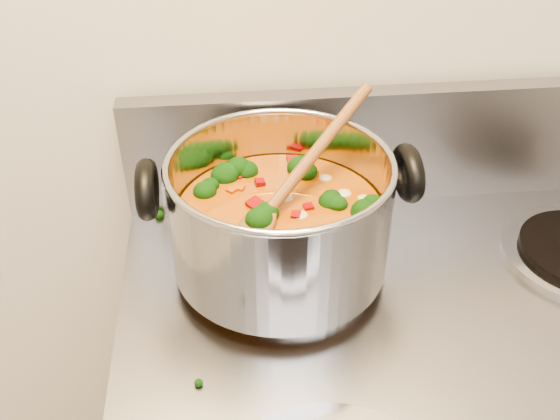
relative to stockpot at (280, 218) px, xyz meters
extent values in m
cube|color=gray|center=(0.19, 0.14, 0.00)|extent=(0.75, 0.03, 0.16)
cylinder|color=#A5A5AD|center=(0.01, -0.01, -0.08)|extent=(0.19, 0.19, 0.01)
cylinder|color=black|center=(0.01, -0.01, -0.07)|extent=(0.15, 0.15, 0.01)
cylinder|color=#ACACB4|center=(0.00, 0.00, 0.01)|extent=(0.25, 0.25, 0.13)
torus|color=#ACACB4|center=(0.00, 0.00, 0.07)|extent=(0.25, 0.25, 0.01)
cylinder|color=#93420D|center=(0.00, 0.00, -0.02)|extent=(0.23, 0.23, 0.07)
torus|color=black|center=(-0.14, 0.00, 0.05)|extent=(0.02, 0.08, 0.08)
torus|color=black|center=(0.14, 0.00, 0.05)|extent=(0.02, 0.08, 0.08)
ellipsoid|color=black|center=(0.03, -0.04, 0.01)|extent=(0.04, 0.04, 0.03)
ellipsoid|color=black|center=(0.06, -0.02, 0.01)|extent=(0.04, 0.04, 0.03)
ellipsoid|color=black|center=(0.09, 0.04, 0.01)|extent=(0.04, 0.04, 0.03)
ellipsoid|color=black|center=(-0.05, 0.02, 0.01)|extent=(0.04, 0.04, 0.03)
ellipsoid|color=black|center=(-0.09, 0.00, 0.01)|extent=(0.04, 0.04, 0.03)
ellipsoid|color=black|center=(-0.02, 0.07, 0.01)|extent=(0.04, 0.04, 0.03)
ellipsoid|color=black|center=(0.08, 0.00, 0.01)|extent=(0.04, 0.04, 0.03)
ellipsoid|color=#9A050E|center=(0.06, 0.04, 0.01)|extent=(0.01, 0.01, 0.01)
ellipsoid|color=#9A050E|center=(-0.01, -0.01, 0.01)|extent=(0.01, 0.01, 0.01)
ellipsoid|color=#9A050E|center=(0.00, -0.05, 0.01)|extent=(0.01, 0.01, 0.01)
ellipsoid|color=#9A050E|center=(-0.03, -0.06, 0.01)|extent=(0.01, 0.01, 0.01)
ellipsoid|color=#9A050E|center=(-0.07, -0.05, 0.01)|extent=(0.01, 0.01, 0.01)
ellipsoid|color=#9A050E|center=(-0.06, 0.06, 0.01)|extent=(0.01, 0.01, 0.01)
ellipsoid|color=#9A050E|center=(0.05, -0.05, 0.01)|extent=(0.01, 0.01, 0.01)
ellipsoid|color=#9A050E|center=(-0.04, -0.03, 0.01)|extent=(0.01, 0.01, 0.01)
ellipsoid|color=#9A050E|center=(0.00, 0.08, 0.01)|extent=(0.01, 0.01, 0.01)
ellipsoid|color=#9A050E|center=(-0.08, 0.00, 0.01)|extent=(0.01, 0.01, 0.01)
ellipsoid|color=#9A050E|center=(-0.06, 0.03, 0.01)|extent=(0.01, 0.01, 0.01)
ellipsoid|color=#9A050E|center=(0.10, -0.01, 0.01)|extent=(0.01, 0.01, 0.01)
ellipsoid|color=#A44609|center=(0.04, -0.02, 0.01)|extent=(0.01, 0.01, 0.01)
ellipsoid|color=#A44609|center=(-0.07, 0.00, 0.01)|extent=(0.01, 0.01, 0.01)
ellipsoid|color=#A44609|center=(0.05, -0.03, 0.01)|extent=(0.01, 0.01, 0.01)
ellipsoid|color=#A44609|center=(-0.06, 0.08, 0.01)|extent=(0.01, 0.01, 0.01)
ellipsoid|color=#A44609|center=(0.01, -0.01, 0.01)|extent=(0.01, 0.01, 0.01)
ellipsoid|color=#A44609|center=(-0.01, -0.08, 0.01)|extent=(0.01, 0.01, 0.01)
ellipsoid|color=#A44609|center=(-0.10, 0.00, 0.01)|extent=(0.01, 0.01, 0.01)
ellipsoid|color=#A44609|center=(-0.03, -0.05, 0.01)|extent=(0.01, 0.01, 0.01)
ellipsoid|color=#A44609|center=(0.01, -0.10, 0.01)|extent=(0.01, 0.01, 0.01)
ellipsoid|color=tan|center=(-0.04, -0.06, 0.01)|extent=(0.02, 0.02, 0.01)
ellipsoid|color=tan|center=(0.06, -0.02, 0.01)|extent=(0.02, 0.02, 0.01)
ellipsoid|color=tan|center=(-0.08, -0.04, 0.01)|extent=(0.02, 0.02, 0.01)
ellipsoid|color=tan|center=(0.02, 0.09, 0.01)|extent=(0.02, 0.02, 0.01)
ellipsoid|color=tan|center=(-0.01, -0.06, 0.01)|extent=(0.02, 0.02, 0.01)
ellipsoid|color=tan|center=(0.07, -0.02, 0.01)|extent=(0.02, 0.02, 0.01)
ellipsoid|color=brown|center=(-0.03, -0.03, 0.01)|extent=(0.08, 0.08, 0.04)
cylinder|color=brown|center=(0.04, 0.04, 0.05)|extent=(0.16, 0.17, 0.10)
ellipsoid|color=black|center=(-0.17, -0.15, -0.08)|extent=(0.01, 0.01, 0.01)
ellipsoid|color=black|center=(-0.17, 0.03, -0.08)|extent=(0.01, 0.01, 0.01)
camera|label=1|loc=(-0.06, -0.56, 0.42)|focal=40.00mm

